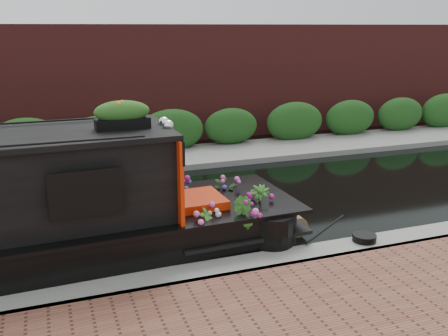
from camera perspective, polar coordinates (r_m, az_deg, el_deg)
name	(u,v)px	position (r m, az deg, el deg)	size (l,w,h in m)	color
ground	(128,217)	(10.90, -10.96, -5.54)	(80.00, 80.00, 0.00)	black
near_bank_coping	(163,291)	(7.95, -6.95, -13.83)	(40.00, 0.60, 0.50)	gray
far_bank_path	(104,167)	(14.86, -13.60, 0.11)	(40.00, 2.40, 0.34)	gray
far_hedge	(100,160)	(15.73, -14.00, 0.95)	(40.00, 1.10, 2.80)	#1C4617
far_brick_wall	(93,145)	(17.76, -14.76, 2.58)	(40.00, 1.00, 8.00)	#5C211F
rope_fender	(294,224)	(9.90, 8.02, -6.39)	(0.40, 0.40, 0.41)	brown
coiled_mooring_rope	(364,238)	(9.29, 15.74, -7.67)	(0.42, 0.42, 0.12)	black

